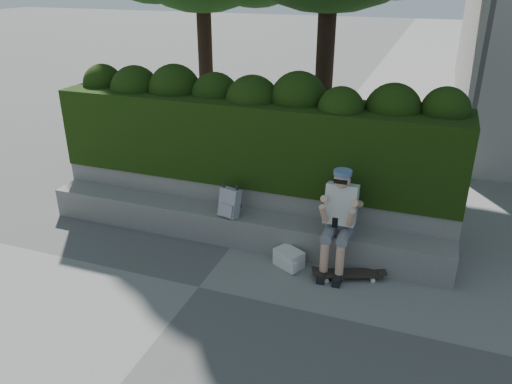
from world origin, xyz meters
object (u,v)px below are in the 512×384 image
at_px(person, 339,216).
at_px(backpack_ground, 289,258).
at_px(skateboard, 349,274).
at_px(backpack_plaid, 230,203).

bearing_deg(person, backpack_ground, -160.99).
bearing_deg(backpack_ground, person, 48.60).
xyz_separation_m(skateboard, backpack_ground, (-0.81, 0.02, 0.04)).
height_order(backpack_plaid, backpack_ground, backpack_plaid).
relative_size(skateboard, backpack_plaid, 2.12).
bearing_deg(person, backpack_plaid, 177.02).
bearing_deg(backpack_plaid, backpack_ground, -1.63).
distance_m(person, skateboard, 0.75).
height_order(person, skateboard, person).
bearing_deg(skateboard, backpack_plaid, 149.21).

